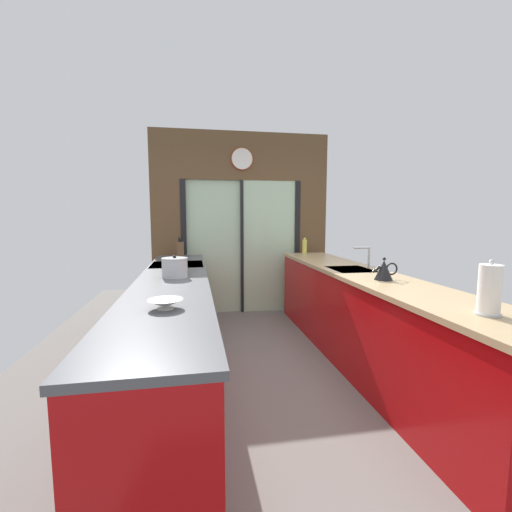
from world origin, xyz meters
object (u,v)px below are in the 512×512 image
Objects in this scene: stock_pot at (175,268)px; mixing_bowl_near at (165,304)px; soap_bottle at (305,246)px; oven_range at (178,304)px; kettle at (384,270)px; mixing_bowl_far at (177,268)px; knife_block at (181,250)px; paper_towel_roll at (489,290)px.

mixing_bowl_near is at bearing -90.00° from stock_pot.
oven_range is at bearing -155.10° from soap_bottle.
mixing_bowl_far is at bearing 156.83° from kettle.
knife_block is 1.80m from soap_bottle.
kettle is 0.93× the size of soap_bottle.
mixing_bowl_near is at bearing -90.00° from mixing_bowl_far.
mixing_bowl_far is 1.94m from kettle.
oven_range is 2.95× the size of paper_towel_roll.
oven_range is 5.14× the size of mixing_bowl_far.
mixing_bowl_far is 0.77× the size of stock_pot.
paper_towel_roll is at bearing -14.13° from mixing_bowl_near.
stock_pot is 2.47m from soap_bottle.
oven_range is 2.02m from mixing_bowl_near.
oven_range is 0.81m from knife_block.
kettle is (1.78, 0.63, 0.05)m from mixing_bowl_near.
paper_towel_roll reaches higher than soap_bottle.
knife_block is at bearing -171.78° from soap_bottle.
mixing_bowl_far is (-0.00, 1.39, 0.01)m from mixing_bowl_near.
soap_bottle reaches higher than oven_range.
mixing_bowl_far is 0.31m from stock_pot.
knife_block is 1.25× the size of stock_pot.
stock_pot is 0.74× the size of paper_towel_roll.
mixing_bowl_near is (0.02, -1.96, 0.50)m from oven_range.
kettle is at bearing -89.94° from soap_bottle.
kettle is at bearing 19.47° from mixing_bowl_near.
stock_pot is (0.00, -0.30, 0.05)m from mixing_bowl_far.
mixing_bowl_near is at bearing -160.53° from kettle.
soap_bottle reaches higher than mixing_bowl_far.
stock_pot is (-0.00, -1.45, -0.02)m from knife_block.
mixing_bowl_near is 0.87× the size of kettle.
mixing_bowl_near is 0.90× the size of stock_pot.
stock_pot is 0.90× the size of soap_bottle.
mixing_bowl_far reaches higher than mixing_bowl_near.
paper_towel_roll reaches higher than stock_pot.
stock_pot is (0.02, -0.87, 0.55)m from oven_range.
kettle is (1.78, -1.91, -0.02)m from knife_block.
stock_pot is at bearing -88.79° from oven_range.
knife_block is (0.02, 0.58, 0.57)m from oven_range.
kettle reaches higher than mixing_bowl_near.
paper_towel_roll is (1.78, -1.84, 0.10)m from mixing_bowl_far.
paper_towel_roll is (0.00, -3.24, 0.03)m from soap_bottle.
mixing_bowl_far is at bearing -141.79° from soap_bottle.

